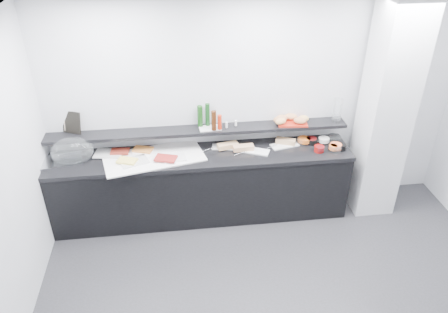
{
  "coord_description": "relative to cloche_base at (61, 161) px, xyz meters",
  "views": [
    {
      "loc": [
        -0.97,
        -2.76,
        3.57
      ],
      "look_at": [
        -0.45,
        1.45,
        1.0
      ],
      "focal_mm": 35.0,
      "sensor_mm": 36.0,
      "label": 1
    }
  ],
  "objects": [
    {
      "name": "sandwich_food_right",
      "position": [
        2.67,
        0.11,
        0.02
      ],
      "size": [
        0.25,
        0.18,
        0.06
      ],
      "primitive_type": "cube",
      "rotation": [
        0.0,
        0.0,
        -0.4
      ],
      "color": "tan",
      "rests_on": "sandwich_plate_right"
    },
    {
      "name": "platter_salmon",
      "position": [
        0.93,
        0.1,
        0.0
      ],
      "size": [
        0.3,
        0.22,
        0.01
      ],
      "primitive_type": "cube",
      "rotation": [
        0.0,
        0.0,
        0.16
      ],
      "color": "white",
      "rests_on": "linen_runner"
    },
    {
      "name": "condiment_tray",
      "position": [
        1.74,
        0.17,
        0.24
      ],
      "size": [
        0.27,
        0.17,
        0.01
      ],
      "primitive_type": "cube",
      "rotation": [
        0.0,
        0.0,
        0.06
      ],
      "color": "white",
      "rests_on": "wall_shelf"
    },
    {
      "name": "tongs_mid",
      "position": [
        2.07,
        -0.07,
        -0.0
      ],
      "size": [
        0.15,
        0.07,
        0.01
      ],
      "primitive_type": "cylinder",
      "rotation": [
        0.0,
        1.57,
        0.42
      ],
      "color": "#ACB0B3",
      "rests_on": "sandwich_plate_mid"
    },
    {
      "name": "cloche_base",
      "position": [
        0.0,
        0.0,
        0.0
      ],
      "size": [
        0.5,
        0.38,
        0.04
      ],
      "primitive_type": "cube",
      "rotation": [
        0.0,
        0.0,
        0.16
      ],
      "color": "silver",
      "rests_on": "counter_top"
    },
    {
      "name": "sandwich_plate_left",
      "position": [
        1.91,
        0.12,
        -0.01
      ],
      "size": [
        0.32,
        0.18,
        0.01
      ],
      "primitive_type": "cube",
      "rotation": [
        0.0,
        0.0,
        -0.17
      ],
      "color": "white",
      "rests_on": "counter_top"
    },
    {
      "name": "counter_top",
      "position": [
        1.61,
        -0.0,
        -0.05
      ],
      "size": [
        3.62,
        0.62,
        0.05
      ],
      "primitive_type": "cube",
      "color": "black",
      "rests_on": "buffet_cabinet"
    },
    {
      "name": "bottle_brown",
      "position": [
        1.78,
        0.11,
        0.36
      ],
      "size": [
        0.06,
        0.06,
        0.24
      ],
      "primitive_type": "cylinder",
      "rotation": [
        0.0,
        0.0,
        -0.09
      ],
      "color": "#3D1C0B",
      "rests_on": "condiment_tray"
    },
    {
      "name": "back_wall",
      "position": [
        2.31,
        0.3,
        0.43
      ],
      "size": [
        5.0,
        0.02,
        2.7
      ],
      "primitive_type": "cube",
      "color": "silver",
      "rests_on": "ground"
    },
    {
      "name": "ceiling",
      "position": [
        2.31,
        -1.7,
        1.78
      ],
      "size": [
        5.0,
        5.0,
        0.0
      ],
      "primitive_type": "plane",
      "color": "white",
      "rests_on": "back_wall"
    },
    {
      "name": "sandwich_plate_mid",
      "position": [
        2.26,
        -0.02,
        -0.01
      ],
      "size": [
        0.37,
        0.27,
        0.01
      ],
      "primitive_type": "cube",
      "rotation": [
        0.0,
        0.0,
        -0.43
      ],
      "color": "white",
      "rests_on": "counter_top"
    },
    {
      "name": "bread_tray",
      "position": [
        2.75,
        0.18,
        0.24
      ],
      "size": [
        0.38,
        0.28,
        0.02
      ],
      "primitive_type": "cube",
      "rotation": [
        0.0,
        0.0,
        -0.11
      ],
      "color": "#AD2112",
      "rests_on": "wall_shelf"
    },
    {
      "name": "column",
      "position": [
        3.81,
        -0.05,
        0.43
      ],
      "size": [
        0.5,
        0.5,
        2.7
      ],
      "primitive_type": "cube",
      "color": "silver",
      "rests_on": "ground"
    },
    {
      "name": "fill_black_jam",
      "position": [
        2.99,
        0.09,
        0.03
      ],
      "size": [
        0.14,
        0.14,
        0.05
      ],
      "primitive_type": "cylinder",
      "rotation": [
        0.0,
        0.0,
        -0.1
      ],
      "color": "#4F0B0B",
      "rests_on": "bowl_black_jam"
    },
    {
      "name": "wall_shelf",
      "position": [
        1.61,
        0.17,
        0.21
      ],
      "size": [
        3.6,
        0.25,
        0.04
      ],
      "primitive_type": "cube",
      "color": "black",
      "rests_on": "back_wall"
    },
    {
      "name": "bowl_red_jam",
      "position": [
        3.03,
        -0.11,
        0.02
      ],
      "size": [
        0.15,
        0.15,
        0.07
      ],
      "primitive_type": "cylinder",
      "rotation": [
        0.0,
        0.0,
        -0.28
      ],
      "color": "maroon",
      "rests_on": "counter_top"
    },
    {
      "name": "buffet_cabinet",
      "position": [
        1.61,
        -0.0,
        -0.5
      ],
      "size": [
        3.6,
        0.6,
        0.85
      ],
      "primitive_type": "cube",
      "color": "black",
      "rests_on": "ground"
    },
    {
      "name": "tongs_left",
      "position": [
        1.7,
        0.06,
        -0.0
      ],
      "size": [
        0.14,
        0.09,
        0.01
      ],
      "primitive_type": "cylinder",
      "rotation": [
        0.0,
        1.57,
        0.52
      ],
      "color": "#B9BDC1",
      "rests_on": "sandwich_plate_left"
    },
    {
      "name": "shaker_salt",
      "position": [
        1.94,
        0.14,
        0.28
      ],
      "size": [
        0.04,
        0.04,
        0.07
      ],
      "primitive_type": "cylinder",
      "rotation": [
        0.0,
        0.0,
        -0.18
      ],
      "color": "silver",
      "rests_on": "condiment_tray"
    },
    {
      "name": "platter_meat_b",
      "position": [
        1.3,
        -0.09,
        0.0
      ],
      "size": [
        0.28,
        0.2,
        0.01
      ],
      "primitive_type": "cube",
      "rotation": [
        0.0,
        0.0,
        0.11
      ],
      "color": "white",
      "rests_on": "linen_runner"
    },
    {
      "name": "sandwich_plate_right",
      "position": [
        2.65,
        0.07,
        -0.01
      ],
      "size": [
        0.37,
        0.22,
        0.01
      ],
      "primitive_type": "cube",
      "rotation": [
        0.0,
        0.0,
        0.23
      ],
      "color": "white",
      "rests_on": "counter_top"
    },
    {
      "name": "bread_roll_midw",
      "position": [
        2.59,
        0.16,
        0.29
      ],
      "size": [
        0.16,
        0.12,
        0.08
      ],
      "primitive_type": "ellipsoid",
      "rotation": [
        0.0,
        0.0,
        -0.17
      ],
      "color": "#AE6E42",
      "rests_on": "bread_tray"
    },
    {
      "name": "print_art",
      "position": [
        0.13,
        0.27,
        0.36
      ],
      "size": [
        0.19,
        0.1,
        0.22
      ],
      "primitive_type": "cube",
      "rotation": [
        -0.21,
        0.0,
        -0.27
      ],
      "color": "#CFAF95",
      "rests_on": "framed_print"
    },
    {
      "name": "cloche_dome",
      "position": [
        0.14,
        0.03,
        0.11
      ],
      "size": [
        0.52,
        0.39,
        0.34
      ],
      "primitive_type": "ellipsoid",
      "rotation": [
        0.0,
        0.0,
        0.16
      ],
      "color": "white",
      "rests_on": "cloche_base"
    },
    {
      "name": "bottle_green_b",
      "position": [
        1.72,
        0.23,
        0.38
      ],
      "size": [
        0.07,
        0.07,
        0.28
      ],
      "primitive_type": "cylinder",
      "rotation": [
        0.0,
        0.0,
        -0.36
      ],
      "color": "#103C14",
      "rests_on": "condiment_tray"
    },
    {
      "name": "tongs_right",
      "position": [
        2.48,
        0.04,
        -0.0
      ],
      "size": [
        0.15,
        0.08,
        0.01
      ],
      "primitive_type": "cylinder",
      "rotation": [
        0.0,
        1.57,
        0.49
      ],
      "color": "silver",
      "rests_on": "sandwich_plate_right"
    },
    {
      "name": "fill_glass_salmon",
      "position": [
        3.24,
        -0.09,
        0.03
      ],
      "size": [
        0.16,
        0.16,
        0.05
      ],
      "primitive_type": "cylinder",
      "rotation": [
        0.0,
        0.0,
        0.13
      ],
      "color": "#F3693B",
      "rests_on": "bowl_glass_salmon"
    },
    {
      "name": "platter_cheese",
      "position": [
        0.84,
        -0.11,
        0.0
      ],
      "size": [
        0.36,
        0.3,
        0.01
      ],
      "primitive_type": "cube",
      "rotation": [
        0.0,
        0.0,
        0.35
      ],
      "color": "silver",
      "rests_on": "linen_runner"
    },
    {
      "name": "fill_black_fruit",
      "position": [
        3.2,
        -0.12,
        0.03
      ],
      "size": [
        0.11,
        0.11,
        0.05
      ],
      "primitive_type": "cylinder",
      "rotation": [
        0.0,
        0.0,
        0.08
      ],
      "color": "orange",
      "rests_on": "bowl_black_fruit"
    },
    {
      "name": "framed_print",
      "position": [
        0.13,
        0.27,
        0.36
      ],
      "size": [
        0.24,
        0.16,
        0.26
      ],
      "primitive_type": "cube",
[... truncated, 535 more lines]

